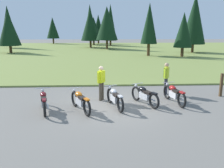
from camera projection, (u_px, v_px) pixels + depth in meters
ground_plane at (113, 107)px, 10.78m from camera, size 140.00×140.00×0.00m
grass_moorland at (103, 52)px, 36.01m from camera, size 80.00×44.00×0.10m
forest_treeline at (88, 25)px, 41.03m from camera, size 33.41×29.55×8.35m
motorcycle_maroon at (44, 101)px, 10.11m from camera, size 0.77×2.06×0.88m
motorcycle_orange at (80, 101)px, 10.16m from camera, size 1.04×1.94×0.88m
motorcycle_silver at (115, 98)px, 10.61m from camera, size 0.79×2.05×0.88m
motorcycle_black at (144, 95)px, 11.03m from camera, size 1.03×1.94×0.88m
motorcycle_red at (174, 94)px, 11.25m from camera, size 0.70×2.08×0.88m
rider_with_back_turned at (101, 81)px, 11.56m from camera, size 0.38×0.47×1.67m
rider_checking_bike at (166, 77)px, 12.63m from camera, size 0.36×0.50×1.67m
trail_marker_post at (221, 85)px, 12.32m from camera, size 0.12×0.12×1.19m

